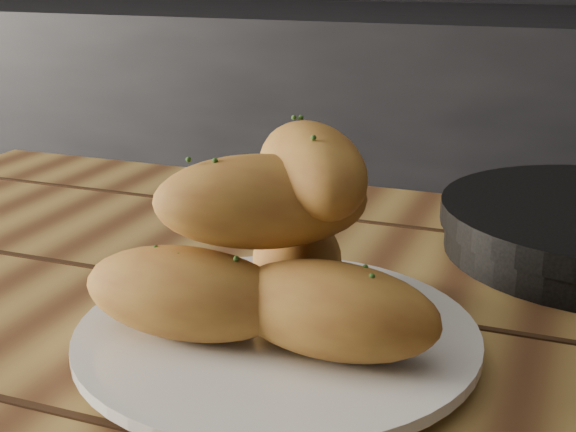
% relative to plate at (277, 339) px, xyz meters
% --- Properties ---
extents(counter, '(2.80, 0.60, 0.90)m').
position_rel_plate_xyz_m(counter, '(-0.49, 1.11, -0.31)').
color(counter, black).
rests_on(counter, ground).
extents(plate, '(0.27, 0.27, 0.02)m').
position_rel_plate_xyz_m(plate, '(0.00, 0.00, 0.00)').
color(plate, silver).
rests_on(plate, table).
extents(bread_rolls, '(0.24, 0.19, 0.13)m').
position_rel_plate_xyz_m(bread_rolls, '(-0.00, 0.00, 0.06)').
color(bread_rolls, '#A87A2E').
rests_on(bread_rolls, plate).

